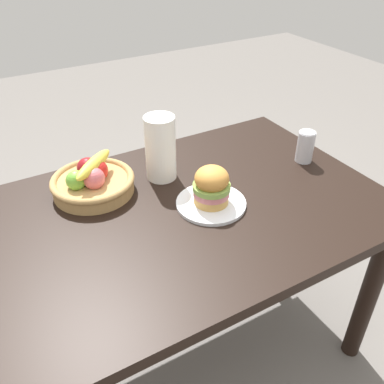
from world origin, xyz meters
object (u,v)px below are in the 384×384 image
fruit_basket (92,181)px  paper_towel_roll (161,148)px  sandwich (212,186)px  plate (211,203)px  soda_can (305,147)px

fruit_basket → paper_towel_roll: 0.26m
sandwich → fruit_basket: sandwich is taller
fruit_basket → paper_towel_roll: paper_towel_roll is taller
plate → sandwich: 0.07m
plate → fruit_basket: (-0.32, 0.27, 0.04)m
plate → fruit_basket: fruit_basket is taller
paper_towel_roll → fruit_basket: bearing=173.6°
paper_towel_roll → soda_can: bearing=-17.7°
soda_can → paper_towel_roll: paper_towel_roll is taller
sandwich → soda_can: 0.48m
paper_towel_roll → sandwich: bearing=-75.0°
plate → paper_towel_roll: paper_towel_roll is taller
plate → fruit_basket: size_ratio=0.82×
plate → paper_towel_roll: 0.28m
soda_can → paper_towel_roll: bearing=162.3°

